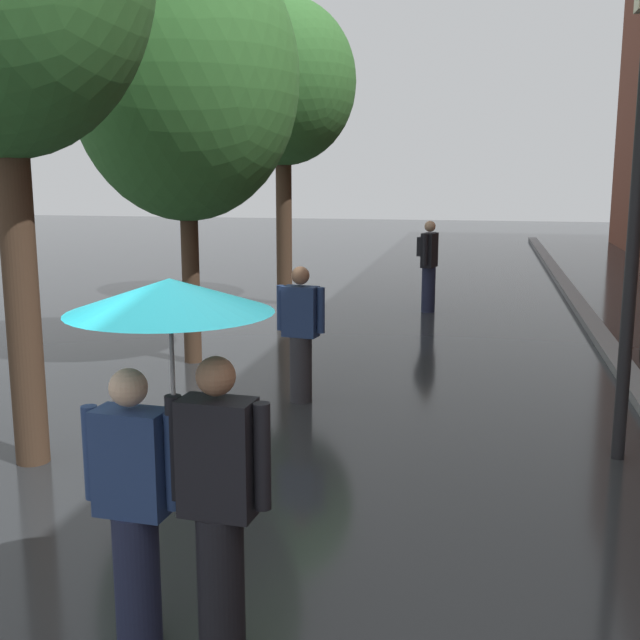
{
  "coord_description": "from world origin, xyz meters",
  "views": [
    {
      "loc": [
        1.26,
        -3.47,
        2.67
      ],
      "look_at": [
        -0.13,
        3.31,
        1.35
      ],
      "focal_mm": 44.2,
      "sensor_mm": 36.0,
      "label": 1
    }
  ],
  "objects_px": {
    "street_tree_2": "(283,83)",
    "street_lamp_post": "(637,187)",
    "couple_under_umbrella": "(174,414)",
    "street_tree_1": "(185,78)",
    "pedestrian_walking_far": "(428,264)",
    "pedestrian_walking_midground": "(301,334)"
  },
  "relations": [
    {
      "from": "street_tree_2",
      "to": "street_lamp_post",
      "type": "bearing_deg",
      "value": -56.44
    },
    {
      "from": "couple_under_umbrella",
      "to": "street_tree_1",
      "type": "bearing_deg",
      "value": 110.06
    },
    {
      "from": "street_lamp_post",
      "to": "pedestrian_walking_far",
      "type": "distance_m",
      "value": 7.99
    },
    {
      "from": "street_tree_1",
      "to": "pedestrian_walking_far",
      "type": "bearing_deg",
      "value": 57.55
    },
    {
      "from": "street_tree_1",
      "to": "pedestrian_walking_far",
      "type": "height_order",
      "value": "street_tree_1"
    },
    {
      "from": "street_tree_1",
      "to": "couple_under_umbrella",
      "type": "bearing_deg",
      "value": -69.94
    },
    {
      "from": "street_tree_1",
      "to": "pedestrian_walking_midground",
      "type": "xyz_separation_m",
      "value": [
        1.93,
        -1.58,
        -3.06
      ]
    },
    {
      "from": "street_lamp_post",
      "to": "pedestrian_walking_far",
      "type": "xyz_separation_m",
      "value": [
        -2.3,
        7.48,
        -1.6
      ]
    },
    {
      "from": "street_tree_1",
      "to": "pedestrian_walking_far",
      "type": "distance_m",
      "value": 6.28
    },
    {
      "from": "couple_under_umbrella",
      "to": "pedestrian_walking_midground",
      "type": "bearing_deg",
      "value": 95.08
    },
    {
      "from": "pedestrian_walking_midground",
      "to": "pedestrian_walking_far",
      "type": "relative_size",
      "value": 0.92
    },
    {
      "from": "street_tree_2",
      "to": "pedestrian_walking_far",
      "type": "bearing_deg",
      "value": -7.26
    },
    {
      "from": "street_lamp_post",
      "to": "pedestrian_walking_midground",
      "type": "height_order",
      "value": "street_lamp_post"
    },
    {
      "from": "street_tree_2",
      "to": "pedestrian_walking_far",
      "type": "height_order",
      "value": "street_tree_2"
    },
    {
      "from": "street_tree_1",
      "to": "street_tree_2",
      "type": "bearing_deg",
      "value": 89.24
    },
    {
      "from": "couple_under_umbrella",
      "to": "pedestrian_walking_far",
      "type": "distance_m",
      "value": 11.18
    },
    {
      "from": "couple_under_umbrella",
      "to": "pedestrian_walking_midground",
      "type": "relative_size",
      "value": 1.33
    },
    {
      "from": "street_tree_2",
      "to": "couple_under_umbrella",
      "type": "xyz_separation_m",
      "value": [
        2.3,
        -11.53,
        -2.93
      ]
    },
    {
      "from": "street_tree_2",
      "to": "pedestrian_walking_midground",
      "type": "distance_m",
      "value": 7.73
    },
    {
      "from": "street_tree_2",
      "to": "street_lamp_post",
      "type": "relative_size",
      "value": 1.38
    },
    {
      "from": "street_tree_1",
      "to": "pedestrian_walking_midground",
      "type": "bearing_deg",
      "value": -39.32
    },
    {
      "from": "street_tree_1",
      "to": "couple_under_umbrella",
      "type": "height_order",
      "value": "street_tree_1"
    }
  ]
}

